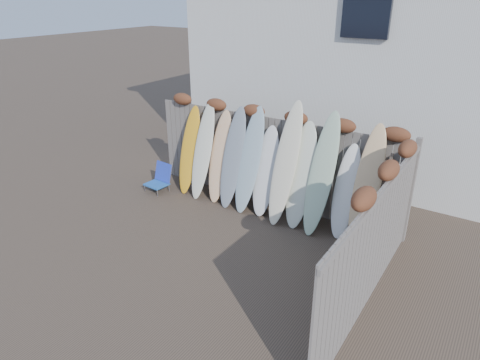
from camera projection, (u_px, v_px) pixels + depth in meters
The scene contains 18 objects.
ground at pixel (205, 250), 8.03m from camera, with size 80.00×80.00×0.00m, color #493A2D.
back_fence at pixel (272, 154), 9.35m from camera, with size 6.05×0.28×2.24m.
right_fence at pixel (375, 239), 6.26m from camera, with size 0.28×4.40×2.24m.
house at pixel (364, 42), 11.45m from camera, with size 8.50×5.50×6.33m.
beach_chair at pixel (160, 178), 10.35m from camera, with size 0.54×0.57×0.66m.
wooden_crate at pixel (361, 257), 7.19m from camera, with size 0.63×0.52×0.73m, color #64584B.
lattice_panel at pixel (380, 221), 7.05m from camera, with size 0.05×1.31×1.96m, color #412D27.
surfboard_0 at pixel (190, 150), 10.09m from camera, with size 0.47×0.07×2.11m, color orange.
surfboard_1 at pixel (203, 151), 9.80m from camera, with size 0.47×0.07×2.28m, color silver.
surfboard_2 at pixel (220, 157), 9.67m from camera, with size 0.49×0.07×2.13m, color tan.
surfboard_3 at pixel (233, 158), 9.40m from camera, with size 0.50×0.07×2.28m, color gray.
surfboard_4 at pixel (250, 160), 9.17m from camera, with size 0.53×0.07×2.35m, color #96AFBB.
surfboard_5 at pixel (266, 171), 9.08m from camera, with size 0.51×0.07×1.97m, color silver.
surfboard_6 at pixel (285, 164), 8.66m from camera, with size 0.51×0.07×2.60m, color #F0E6C6.
surfboard_7 at pixel (301, 176), 8.59m from camera, with size 0.54×0.07×2.21m, color silver.
surfboard_8 at pixel (321, 175), 8.29m from camera, with size 0.51×0.07×2.50m, color #ADCAA9.
surfboard_9 at pixel (346, 192), 8.25m from camera, with size 0.46×0.07×1.89m, color white.
surfboard_10 at pixel (367, 187), 7.88m from camera, with size 0.49×0.07×2.39m, color #EBBD83.
Camera 1 is at (4.28, -5.33, 4.47)m, focal length 32.00 mm.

